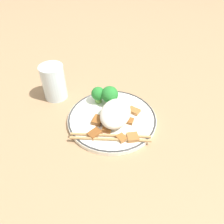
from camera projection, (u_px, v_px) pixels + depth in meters
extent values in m
plane|color=#9E7A56|center=(112.00, 120.00, 0.62)|extent=(3.00, 3.00, 0.00)
cylinder|color=white|center=(112.00, 119.00, 0.62)|extent=(0.25, 0.25, 0.01)
torus|color=#333333|center=(112.00, 117.00, 0.61)|extent=(0.25, 0.25, 0.01)
ellipsoid|color=white|center=(115.00, 113.00, 0.59)|extent=(0.11, 0.08, 0.05)
cylinder|color=#72AD4C|center=(110.00, 102.00, 0.65)|extent=(0.01, 0.01, 0.02)
sphere|color=#267A2D|center=(110.00, 94.00, 0.64)|extent=(0.05, 0.05, 0.05)
cylinder|color=#72AD4C|center=(98.00, 100.00, 0.66)|extent=(0.02, 0.02, 0.02)
sphere|color=#267A2D|center=(98.00, 94.00, 0.64)|extent=(0.04, 0.04, 0.04)
cube|color=brown|center=(95.00, 133.00, 0.56)|extent=(0.04, 0.04, 0.01)
cube|color=#995B28|center=(122.00, 138.00, 0.55)|extent=(0.03, 0.03, 0.01)
cube|color=#9E6633|center=(133.00, 137.00, 0.55)|extent=(0.04, 0.04, 0.01)
cube|color=brown|center=(106.00, 128.00, 0.57)|extent=(0.03, 0.03, 0.01)
cube|color=brown|center=(98.00, 120.00, 0.60)|extent=(0.03, 0.03, 0.01)
cube|color=brown|center=(128.00, 121.00, 0.60)|extent=(0.02, 0.03, 0.01)
cube|color=#9E6633|center=(134.00, 111.00, 0.63)|extent=(0.03, 0.04, 0.01)
cylinder|color=#AD8451|center=(110.00, 139.00, 0.55)|extent=(0.05, 0.20, 0.01)
cylinder|color=#AD8451|center=(111.00, 135.00, 0.56)|extent=(0.05, 0.20, 0.01)
cylinder|color=silver|center=(54.00, 82.00, 0.67)|extent=(0.07, 0.07, 0.11)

